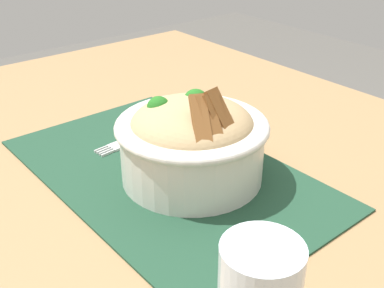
{
  "coord_description": "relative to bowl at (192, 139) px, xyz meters",
  "views": [
    {
      "loc": [
        -0.46,
        0.36,
        1.08
      ],
      "look_at": [
        -0.02,
        0.01,
        0.78
      ],
      "focal_mm": 45.54,
      "sensor_mm": 36.0,
      "label": 1
    }
  ],
  "objects": [
    {
      "name": "table",
      "position": [
        0.02,
        -0.01,
        -0.13
      ],
      "size": [
        1.22,
        0.9,
        0.73
      ],
      "color": "#99754C",
      "rests_on": "ground_plane"
    },
    {
      "name": "fork",
      "position": [
        0.14,
        0.01,
        -0.06
      ],
      "size": [
        0.03,
        0.12,
        0.0
      ],
      "color": "silver",
      "rests_on": "placemat"
    },
    {
      "name": "bowl",
      "position": [
        0.0,
        0.0,
        0.0
      ],
      "size": [
        0.21,
        0.21,
        0.14
      ],
      "color": "silver",
      "rests_on": "placemat"
    },
    {
      "name": "placemat",
      "position": [
        0.03,
        0.02,
        -0.06
      ],
      "size": [
        0.47,
        0.29,
        0.0
      ],
      "primitive_type": "cube",
      "rotation": [
        0.0,
        0.0,
        0.01
      ],
      "color": "#1E422D",
      "rests_on": "table"
    }
  ]
}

